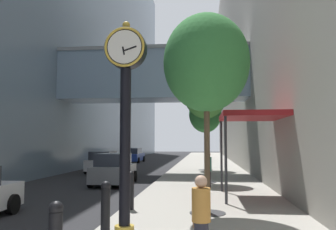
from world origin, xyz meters
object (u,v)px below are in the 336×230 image
(bollard_third, at_px, (131,189))
(car_blue_trailing, at_px, (133,155))
(street_tree_mid_near, at_px, (205,94))
(car_grey_near, at_px, (114,169))
(car_silver_mid, at_px, (104,162))
(street_clock, at_px, (125,123))
(street_tree_near, at_px, (206,63))
(pedestrian_walking, at_px, (201,217))
(bollard_second, at_px, (106,206))
(street_tree_mid_far, at_px, (205,114))
(pedestrian_by_clock, at_px, (208,169))

(bollard_third, relative_size, car_blue_trailing, 0.27)
(street_tree_mid_near, relative_size, car_grey_near, 1.50)
(car_grey_near, height_order, car_silver_mid, car_grey_near)
(bollard_third, bearing_deg, car_grey_near, 108.68)
(car_grey_near, xyz_separation_m, car_silver_mid, (-2.73, 7.29, -0.04))
(street_clock, xyz_separation_m, street_tree_near, (1.66, 3.99, 2.09))
(pedestrian_walking, relative_size, car_blue_trailing, 0.35)
(bollard_third, distance_m, car_silver_mid, 15.67)
(bollard_third, relative_size, pedestrian_walking, 0.78)
(bollard_second, xyz_separation_m, pedestrian_walking, (2.32, -1.93, 0.18))
(bollard_third, xyz_separation_m, street_tree_mid_far, (2.47, 16.10, 3.69))
(pedestrian_walking, bearing_deg, street_tree_mid_far, 89.59)
(bollard_second, bearing_deg, bollard_third, 90.00)
(pedestrian_by_clock, relative_size, car_silver_mid, 0.42)
(street_tree_near, height_order, street_tree_mid_near, street_tree_near)
(street_tree_near, distance_m, street_tree_mid_far, 16.43)
(street_tree_near, distance_m, car_grey_near, 10.07)
(bollard_third, distance_m, pedestrian_by_clock, 6.00)
(bollard_second, bearing_deg, car_grey_near, 103.74)
(street_clock, distance_m, car_grey_near, 12.39)
(street_tree_near, xyz_separation_m, car_silver_mid, (-7.72, 15.09, -4.01))
(street_tree_mid_far, distance_m, car_grey_near, 10.62)
(pedestrian_by_clock, height_order, car_blue_trailing, pedestrian_by_clock)
(street_tree_mid_near, bearing_deg, pedestrian_by_clock, -88.10)
(bollard_second, bearing_deg, street_tree_near, 45.65)
(bollard_second, height_order, car_grey_near, car_grey_near)
(street_clock, xyz_separation_m, car_silver_mid, (-6.06, 19.08, -1.92))
(street_tree_mid_near, xyz_separation_m, pedestrian_by_clock, (0.08, -2.46, -3.89))
(car_silver_mid, bearing_deg, pedestrian_walking, -68.83)
(street_tree_mid_near, bearing_deg, street_tree_mid_far, 90.00)
(pedestrian_by_clock, xyz_separation_m, car_grey_near, (-5.07, 2.04, -0.23))
(street_clock, xyz_separation_m, car_grey_near, (-3.33, 11.79, -1.88))
(pedestrian_walking, bearing_deg, street_tree_mid_near, 89.33)
(bollard_second, xyz_separation_m, car_grey_near, (-2.52, 10.32, 0.04))
(bollard_second, height_order, street_tree_near, street_tree_near)
(bollard_second, relative_size, street_tree_mid_near, 0.20)
(street_tree_near, bearing_deg, street_tree_mid_near, 90.00)
(street_clock, distance_m, pedestrian_walking, 2.35)
(car_grey_near, relative_size, car_blue_trailing, 0.91)
(bollard_second, distance_m, street_tree_mid_far, 19.46)
(bollard_second, xyz_separation_m, car_silver_mid, (-5.25, 17.61, 0.00))
(street_tree_mid_near, bearing_deg, car_grey_near, -175.23)
(street_clock, relative_size, bollard_second, 3.80)
(car_blue_trailing, bearing_deg, pedestrian_by_clock, -69.80)
(pedestrian_walking, height_order, pedestrian_by_clock, pedestrian_by_clock)
(car_silver_mid, xyz_separation_m, car_blue_trailing, (-0.39, 12.94, 0.01))
(street_tree_mid_near, bearing_deg, bollard_second, -102.94)
(street_tree_mid_far, bearing_deg, bollard_third, -98.72)
(bollard_second, relative_size, car_grey_near, 0.30)
(street_tree_mid_far, bearing_deg, street_tree_near, -90.00)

